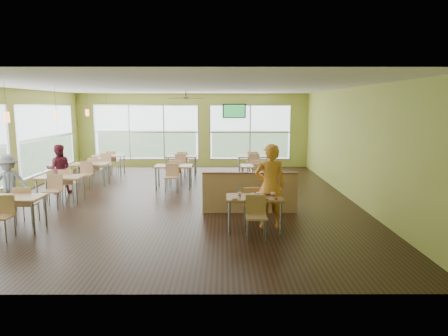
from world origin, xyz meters
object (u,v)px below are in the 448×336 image
at_px(half_wall_divider, 250,192).
at_px(man_plaid, 270,186).
at_px(main_table, 254,202).
at_px(food_basket, 269,194).

distance_m(half_wall_divider, man_plaid, 1.37).
distance_m(main_table, food_basket, 0.38).
bearing_deg(man_plaid, main_table, 26.78).
relative_size(half_wall_divider, man_plaid, 1.28).
bearing_deg(half_wall_divider, food_basket, -75.97).
height_order(main_table, half_wall_divider, half_wall_divider).
height_order(half_wall_divider, man_plaid, man_plaid).
xyz_separation_m(main_table, food_basket, (0.33, 0.11, 0.15)).
bearing_deg(food_basket, main_table, -161.14).
bearing_deg(food_basket, half_wall_divider, 104.03).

